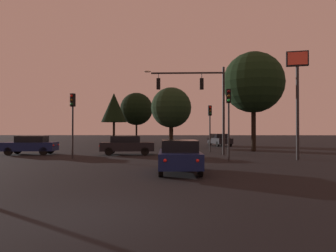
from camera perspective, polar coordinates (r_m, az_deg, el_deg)
name	(u,v)px	position (r m, az deg, el deg)	size (l,w,h in m)	color
ground_plane	(155,149)	(31.63, -2.37, -4.35)	(168.00, 168.00, 0.00)	black
traffic_signal_mast_arm	(201,94)	(24.71, 6.15, 5.95)	(6.48, 0.44, 7.03)	#232326
traffic_light_corner_left	(229,110)	(20.00, 11.27, 2.92)	(0.33, 0.37, 4.63)	#232326
traffic_light_corner_right	(210,119)	(27.39, 7.85, 1.30)	(0.32, 0.36, 4.17)	#232326
traffic_light_median	(73,113)	(22.04, -17.42, 2.39)	(0.36, 0.38, 4.51)	#232326
car_nearside_lane	(179,156)	(14.28, 2.13, -5.55)	(1.96, 4.09, 1.52)	#0F1947
car_crossing_left	(31,145)	(27.07, -24.30, -3.21)	(4.26, 2.18, 1.52)	#0F1947
car_crossing_right	(127,145)	(24.73, -7.63, -3.51)	(4.42, 2.14, 1.52)	black
car_far_lane	(220,140)	(38.32, 9.64, -2.52)	(2.69, 4.34, 1.52)	black
store_sign_illuminated	(297,81)	(22.23, 23.03, 7.83)	(1.42, 0.55, 7.24)	#232326
tree_behind_sign	(136,109)	(48.07, -5.92, 3.18)	(5.09, 5.09, 7.83)	black
tree_left_far	(253,83)	(29.77, 15.68, 7.83)	(5.67, 5.67, 9.26)	black
tree_center_horizon	(114,108)	(42.10, -10.08, 3.38)	(3.44, 3.44, 7.01)	black
tree_right_cluster	(171,108)	(35.69, 0.59, 3.44)	(4.72, 4.72, 6.98)	black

